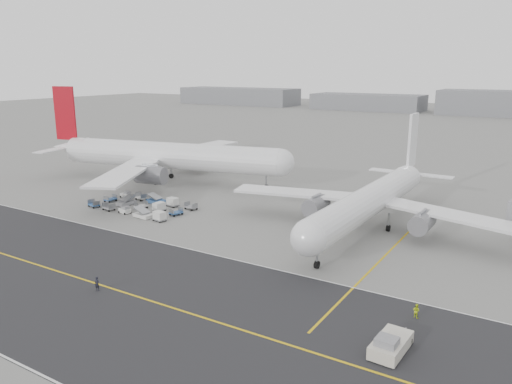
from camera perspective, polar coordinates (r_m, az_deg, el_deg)
The scene contains 9 objects.
ground at distance 79.89m, azimuth -8.96°, elevation -5.45°, with size 700.00×700.00×0.00m, color gray.
taxiway at distance 64.70m, azimuth -15.98°, elevation -10.61°, with size 220.00×59.00×0.03m.
airliner_a at distance 119.94m, azimuth -10.45°, elevation 4.14°, with size 62.99×61.66×22.02m.
airliner_b at distance 85.17m, azimuth 13.09°, elevation -0.83°, with size 50.73×51.33×17.70m.
pushback_tug at distance 51.07m, azimuth 15.11°, elevation -16.49°, with size 2.95×7.34×2.08m.
gse_cluster at distance 99.02m, azimuth -12.91°, elevation -1.81°, with size 24.93×15.61×1.83m, color gray, non-canonical shape.
stray_dolly at distance 80.41m, azimuth 5.55°, elevation -5.21°, with size 1.57×2.54×1.57m, color silver, non-canonical shape.
ground_crew_a at distance 64.47m, azimuth -17.70°, elevation -9.97°, with size 0.66×0.43×1.80m, color black.
ground_crew_b at distance 58.18m, azimuth 17.84°, elevation -12.79°, with size 0.78×0.61×1.60m, color #BDD519.
Camera 1 is at (49.45, -56.96, 26.34)m, focal length 35.00 mm.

